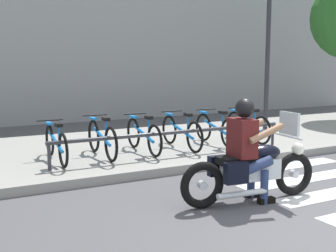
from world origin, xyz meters
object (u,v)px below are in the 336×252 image
Objects in this scene: bicycle_2 at (143,135)px; bicycle_5 at (247,126)px; bicycle_3 at (181,132)px; street_lamp at (268,38)px; rider at (247,143)px; motorcycle at (251,169)px; bike_rack at (176,134)px; bicycle_1 at (102,138)px; bicycle_4 at (216,129)px; bicycle_0 at (56,143)px.

bicycle_2 is 2.57m from bicycle_5.
bicycle_3 is 0.41× the size of street_lamp.
bicycle_5 is at bearing 51.28° from rider.
motorcycle is 1.28× the size of bicycle_2.
bike_rack is at bearing -127.72° from bicycle_3.
bicycle_1 is at bearing -179.98° from bicycle_3.
bike_rack is at bearing -156.69° from bicycle_4.
bicycle_4 reaches higher than bicycle_0.
bicycle_2 is 4.86m from street_lamp.
rider is at bearing -128.72° from bicycle_5.
bicycle_4 is (1.72, -0.00, 0.00)m from bicycle_2.
street_lamp is (2.50, 1.29, 2.06)m from bicycle_4.
bicycle_0 is at bearing 165.48° from bike_rack.
bicycle_2 is 1.04× the size of bicycle_5.
bicycle_2 is at bearing 92.70° from rider.
street_lamp is at bearing 27.31° from bicycle_4.
bicycle_3 is at bearing -0.01° from bicycle_0.
bicycle_1 reaches higher than bicycle_2.
street_lamp is at bearing 46.72° from rider.
bicycle_0 is 1.72m from bicycle_2.
bicycle_0 is (-1.94, 3.04, 0.03)m from motorcycle.
bicycle_5 is at bearing -0.02° from bicycle_3.
bicycle_4 is at bearing 62.58° from rider.
bike_rack is (1.29, -0.55, 0.07)m from bicycle_1.
bicycle_0 is 0.86m from bicycle_1.
motorcycle is 0.50× the size of street_lamp.
bicycle_3 and bicycle_5 have the same top height.
bicycle_2 is 1.01× the size of bicycle_4.
bicycle_2 is at bearing -162.99° from street_lamp.
bicycle_1 reaches higher than bicycle_5.
street_lamp is (3.99, 4.33, 2.10)m from motorcycle.
bicycle_0 is 0.34× the size of bike_rack.
bicycle_5 is at bearing -0.01° from bicycle_0.
bike_rack is at bearing -14.52° from bicycle_0.
bike_rack is (-0.43, -0.55, 0.08)m from bicycle_3.
bicycle_3 is 0.71m from bike_rack.
bicycle_5 is at bearing 14.49° from bike_rack.
bike_rack is (0.43, -0.55, 0.08)m from bicycle_2.
bike_rack is (0.29, 2.48, -0.25)m from rider.
motorcycle reaches higher than bicycle_1.
bicycle_1 is 1.03× the size of bicycle_5.
bicycle_3 is at bearing 76.73° from rider.
bike_rack is (0.21, 2.49, 0.12)m from motorcycle.
street_lamp is (3.78, 1.84, 1.98)m from bike_rack.
bicycle_0 is at bearing 122.46° from motorcycle.
bicycle_2 is (-0.22, 3.04, 0.04)m from motorcycle.
rider is 3.57m from bicycle_0.
bicycle_3 reaches higher than bike_rack.
bicycle_2 is at bearing 179.99° from bicycle_5.
motorcycle is 1.48× the size of rider.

